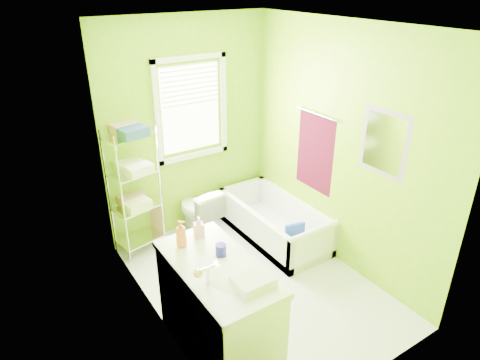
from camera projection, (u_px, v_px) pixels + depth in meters
ground at (256, 283)px, 4.54m from camera, size 2.90×2.90×0.00m
room_envelope at (259, 148)px, 3.87m from camera, size 2.14×2.94×2.62m
window at (191, 103)px, 4.94m from camera, size 0.92×0.05×1.22m
door at (216, 301)px, 2.84m from camera, size 0.09×0.80×2.00m
right_wall_decor at (340, 149)px, 4.46m from camera, size 0.04×1.48×1.17m
bathtub at (275, 227)px, 5.26m from camera, size 0.70×1.49×0.48m
toilet at (199, 212)px, 5.22m from camera, size 0.43×0.70×0.68m
vanity at (219, 306)px, 3.55m from camera, size 0.61×1.18×1.13m
wire_shelf_unit at (134, 177)px, 4.73m from camera, size 0.56×0.46×1.54m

